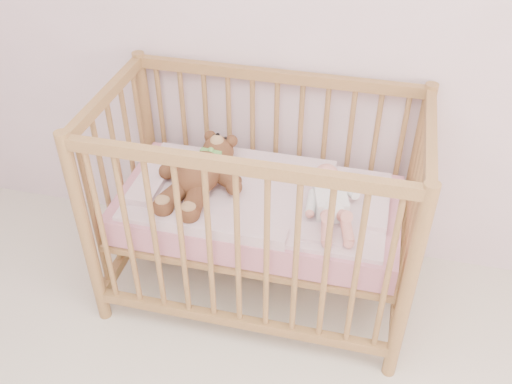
% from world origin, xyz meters
% --- Properties ---
extents(crib, '(1.36, 0.76, 1.00)m').
position_xyz_m(crib, '(-0.22, 1.60, 0.50)').
color(crib, '#A07A44').
rests_on(crib, floor).
extents(mattress, '(1.22, 0.62, 0.13)m').
position_xyz_m(mattress, '(-0.22, 1.60, 0.49)').
color(mattress, pink).
rests_on(mattress, crib).
extents(blanket, '(1.10, 0.58, 0.06)m').
position_xyz_m(blanket, '(-0.22, 1.60, 0.56)').
color(blanket, '#D08F9E').
rests_on(blanket, mattress).
extents(baby, '(0.36, 0.54, 0.12)m').
position_xyz_m(baby, '(0.09, 1.58, 0.64)').
color(baby, white).
rests_on(baby, blanket).
extents(teddy_bear, '(0.47, 0.62, 0.16)m').
position_xyz_m(teddy_bear, '(-0.48, 1.58, 0.65)').
color(teddy_bear, brown).
rests_on(teddy_bear, blanket).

